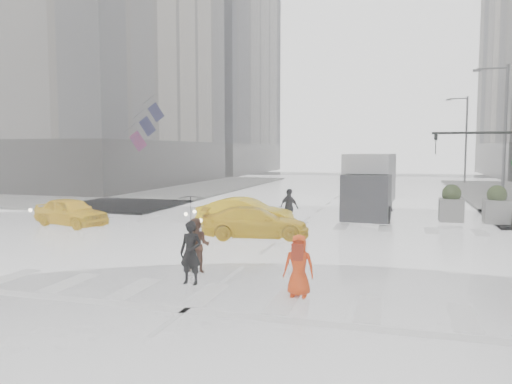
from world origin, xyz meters
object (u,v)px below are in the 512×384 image
(pedestrian_orange, at_px, (299,265))
(taxi_mid, at_px, (245,214))
(taxi_front, at_px, (71,212))
(traffic_signal_pole, at_px, (499,158))
(pedestrian_brown, at_px, (197,246))
(box_truck, at_px, (369,183))

(pedestrian_orange, height_order, taxi_mid, pedestrian_orange)
(taxi_front, bearing_deg, taxi_mid, -63.97)
(traffic_signal_pole, relative_size, taxi_front, 1.13)
(pedestrian_brown, bearing_deg, traffic_signal_pole, 42.51)
(taxi_front, xyz_separation_m, taxi_mid, (8.20, 1.43, 0.03))
(taxi_mid, height_order, box_truck, box_truck)
(taxi_front, bearing_deg, pedestrian_brown, -109.51)
(traffic_signal_pole, height_order, box_truck, traffic_signal_pole)
(traffic_signal_pole, relative_size, pedestrian_orange, 2.91)
(pedestrian_brown, distance_m, taxi_mid, 8.12)
(pedestrian_orange, distance_m, box_truck, 15.49)
(pedestrian_brown, height_order, box_truck, box_truck)
(box_truck, bearing_deg, pedestrian_brown, -102.16)
(box_truck, bearing_deg, traffic_signal_pole, -13.77)
(pedestrian_brown, height_order, taxi_front, pedestrian_brown)
(pedestrian_orange, distance_m, taxi_mid, 10.49)
(traffic_signal_pole, bearing_deg, taxi_front, -164.44)
(pedestrian_orange, bearing_deg, traffic_signal_pole, 59.98)
(pedestrian_brown, xyz_separation_m, taxi_front, (-9.23, 6.63, -0.13))
(pedestrian_orange, bearing_deg, taxi_front, 143.71)
(pedestrian_orange, height_order, box_truck, box_truck)
(traffic_signal_pole, bearing_deg, taxi_mid, -160.43)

